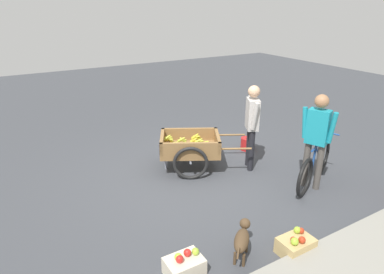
% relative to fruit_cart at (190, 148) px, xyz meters
% --- Properties ---
extents(ground_plane, '(24.00, 24.00, 0.00)m').
position_rel_fruit_cart_xyz_m(ground_plane, '(0.15, 0.39, -0.44)').
color(ground_plane, '#3D3F44').
extents(fruit_cart, '(1.81, 1.45, 0.71)m').
position_rel_fruit_cart_xyz_m(fruit_cart, '(0.00, 0.00, 0.00)').
color(fruit_cart, olive).
rests_on(fruit_cart, ground).
extents(vendor_person, '(0.34, 0.53, 1.62)m').
position_rel_fruit_cart_xyz_m(vendor_person, '(-1.01, 0.55, 0.54)').
color(vendor_person, black).
rests_on(vendor_person, ground).
extents(bicycle, '(1.55, 0.76, 0.85)m').
position_rel_fruit_cart_xyz_m(bicycle, '(-1.59, 1.61, -0.08)').
color(bicycle, black).
rests_on(bicycle, ground).
extents(cyclist_person, '(0.32, 0.54, 1.66)m').
position_rel_fruit_cart_xyz_m(cyclist_person, '(-1.45, 1.67, 0.56)').
color(cyclist_person, '#4C4742').
rests_on(cyclist_person, ground).
extents(dog, '(0.52, 0.49, 0.40)m').
position_rel_fruit_cart_xyz_m(dog, '(0.66, 2.44, -0.17)').
color(dog, '#4C3823').
rests_on(dog, ground).
extents(plastic_bucket, '(0.26, 0.26, 0.27)m').
position_rel_fruit_cart_xyz_m(plastic_bucket, '(-1.51, -0.15, -0.30)').
color(plastic_bucket, '#B21E1E').
rests_on(plastic_bucket, ground).
extents(apple_crate, '(0.44, 0.32, 0.32)m').
position_rel_fruit_cart_xyz_m(apple_crate, '(0.03, 2.75, -0.31)').
color(apple_crate, tan).
rests_on(apple_crate, ground).
extents(mixed_fruit_crate, '(0.44, 0.32, 0.31)m').
position_rel_fruit_cart_xyz_m(mixed_fruit_crate, '(1.43, 2.35, -0.31)').
color(mixed_fruit_crate, beige).
rests_on(mixed_fruit_crate, ground).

